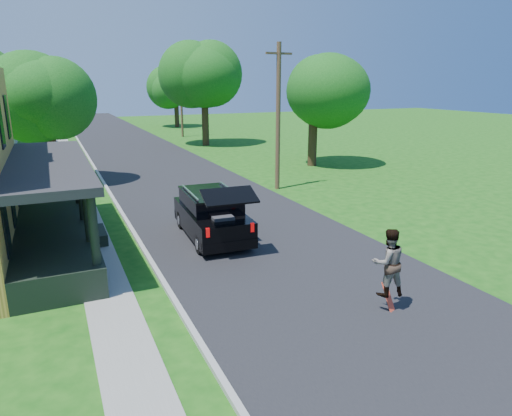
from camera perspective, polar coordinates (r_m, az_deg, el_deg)
name	(u,v)px	position (r m, az deg, el deg)	size (l,w,h in m)	color
ground	(308,278)	(13.90, 6.48, -8.67)	(140.00, 140.00, 0.00)	#114C0F
street	(159,168)	(32.05, -12.06, 4.97)	(8.00, 120.00, 0.02)	black
curb	(97,172)	(31.47, -19.28, 4.25)	(0.15, 120.00, 0.12)	#9A9A95
sidewalk	(71,174)	(31.38, -22.10, 3.95)	(1.30, 120.00, 0.03)	gray
black_suv	(212,215)	(17.06, -5.55, -0.85)	(2.17, 5.07, 2.32)	black
skateboarder	(388,262)	(11.93, 16.20, -6.54)	(0.97, 0.82, 1.76)	black
skateboard	(388,298)	(12.46, 16.21, -10.72)	(0.22, 0.52, 0.72)	red
tree_left_mid	(44,90)	(28.16, -24.96, 13.27)	(5.81, 5.51, 7.91)	black
tree_right_near	(314,81)	(31.90, 7.22, 15.49)	(6.91, 6.52, 8.60)	black
tree_right_mid	(203,73)	(42.50, -6.61, 16.39)	(8.09, 7.89, 10.15)	black
tree_right_far	(175,86)	(60.75, -10.08, 14.82)	(5.61, 5.60, 7.96)	black
utility_pole_near	(278,116)	(24.49, 2.79, 11.44)	(1.51, 0.25, 7.63)	#4F3124
utility_pole_far	(181,98)	(49.64, -9.34, 13.41)	(1.44, 0.58, 7.81)	#4F3124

